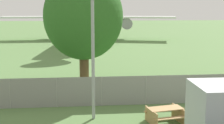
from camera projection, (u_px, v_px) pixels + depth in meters
name	position (u px, v px, depth m)	size (l,w,h in m)	color
perimeter_fence	(102.00, 91.00, 17.74)	(56.07, 0.07, 1.71)	gray
airplane	(88.00, 14.00, 52.11)	(29.63, 37.51, 12.65)	white
picnic_bench_open_grass	(165.00, 114.00, 15.17)	(1.92, 1.70, 0.76)	tan
tree_left_of_cabin	(83.00, 17.00, 20.81)	(5.30, 5.30, 7.88)	brown
light_mast	(93.00, 40.00, 15.13)	(0.44, 0.44, 6.42)	#99999E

